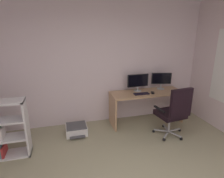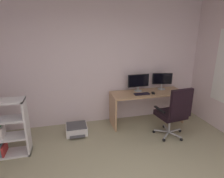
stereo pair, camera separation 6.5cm
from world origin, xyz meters
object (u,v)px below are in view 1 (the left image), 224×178
(printer, at_px, (77,129))
(keyboard, at_px, (141,94))
(monitor_main, at_px, (138,81))
(office_chair, at_px, (174,111))
(monitor_secondary, at_px, (161,79))
(desk, at_px, (147,100))
(computer_mouse, at_px, (153,93))

(printer, bearing_deg, keyboard, 0.76)
(monitor_main, relative_size, office_chair, 0.47)
(monitor_main, height_order, monitor_secondary, monitor_main)
(monitor_secondary, relative_size, keyboard, 1.36)
(desk, xyz_separation_m, printer, (-1.65, -0.13, -0.47))
(office_chair, bearing_deg, desk, 106.79)
(computer_mouse, bearing_deg, office_chair, -59.51)
(office_chair, height_order, printer, office_chair)
(keyboard, bearing_deg, office_chair, -56.85)
(desk, xyz_separation_m, computer_mouse, (0.07, -0.13, 0.20))
(keyboard, bearing_deg, monitor_secondary, 23.13)
(keyboard, distance_m, printer, 1.60)
(desk, bearing_deg, keyboard, -149.67)
(monitor_main, xyz_separation_m, keyboard, (-0.01, -0.25, -0.22))
(monitor_main, height_order, keyboard, monitor_main)
(office_chair, bearing_deg, printer, 161.16)
(printer, bearing_deg, monitor_main, 10.35)
(desk, height_order, printer, desk)
(printer, bearing_deg, desk, 4.45)
(monitor_main, relative_size, monitor_secondary, 1.09)
(office_chair, bearing_deg, computer_mouse, 103.97)
(keyboard, relative_size, computer_mouse, 3.40)
(desk, relative_size, monitor_main, 3.30)
(keyboard, relative_size, printer, 0.70)
(monitor_secondary, xyz_separation_m, printer, (-2.07, -0.27, -0.89))
(office_chair, bearing_deg, monitor_secondary, 78.25)
(keyboard, height_order, office_chair, office_chair)
(keyboard, xyz_separation_m, office_chair, (0.42, -0.66, -0.18))
(monitor_main, height_order, printer, monitor_main)
(keyboard, bearing_deg, desk, 31.15)
(monitor_secondary, distance_m, printer, 2.27)
(desk, height_order, computer_mouse, computer_mouse)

